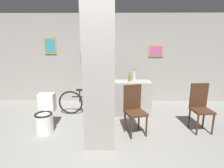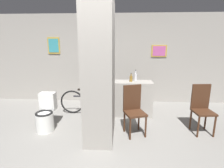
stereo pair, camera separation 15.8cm
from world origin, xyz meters
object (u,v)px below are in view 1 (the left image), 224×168
object	(u,v)px
chair_near_pillar	(134,108)
chair_by_doorway	(200,106)
bicycle	(89,102)
toilet	(45,116)
bottle_tall	(134,77)

from	to	relation	value
chair_near_pillar	chair_by_doorway	world-z (taller)	same
bicycle	chair_near_pillar	bearing A→B (deg)	-42.02
toilet	bottle_tall	size ratio (longest dim) A/B	2.67
toilet	bicycle	bearing A→B (deg)	48.37
chair_by_doorway	chair_near_pillar	bearing A→B (deg)	-179.11
chair_by_doorway	bottle_tall	world-z (taller)	bottle_tall
toilet	bicycle	xyz separation A→B (m)	(0.79, 0.88, 0.00)
toilet	bottle_tall	bearing A→B (deg)	26.33
bicycle	bottle_tall	distance (m)	1.29
chair_by_doorway	bottle_tall	xyz separation A→B (m)	(-1.28, 0.85, 0.44)
chair_by_doorway	bicycle	xyz separation A→B (m)	(-2.40, 0.79, -0.21)
bicycle	chair_by_doorway	bearing A→B (deg)	-18.17
toilet	bottle_tall	world-z (taller)	bottle_tall
bottle_tall	toilet	bearing A→B (deg)	-153.67
toilet	bicycle	world-z (taller)	toilet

